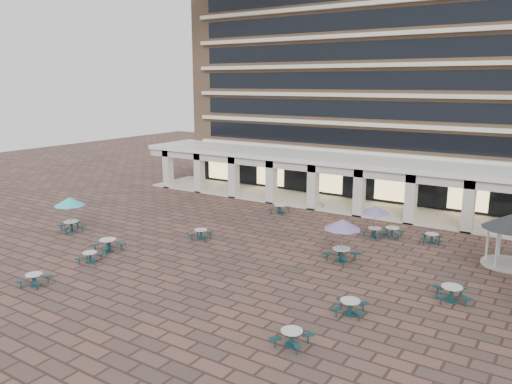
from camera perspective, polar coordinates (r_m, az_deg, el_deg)
ground at (r=32.57m, az=-0.06°, el=-6.98°), size 120.00×120.00×0.00m
apartment_building at (r=53.92m, az=15.32°, el=13.89°), size 40.00×15.50×25.20m
retail_arcade at (r=44.56m, az=10.38°, el=2.11°), size 42.00×6.60×4.40m
picnic_table_0 at (r=29.99m, az=-24.02°, el=-9.03°), size 1.80×1.80×0.67m
picnic_table_1 at (r=32.47m, az=-18.45°, el=-6.98°), size 1.77×1.77×0.65m
picnic_table_2 at (r=24.70m, az=10.70°, el=-12.67°), size 1.83×1.83×0.73m
picnic_table_3 at (r=21.78m, az=4.10°, el=-16.13°), size 1.57×1.57×0.70m
picnic_table_4 at (r=38.95m, az=-20.53°, el=-1.17°), size 2.24×2.24×2.58m
picnic_table_5 at (r=34.18m, az=-16.56°, el=-5.72°), size 1.88×1.88×0.80m
picnic_table_6 at (r=30.92m, az=9.84°, el=-3.84°), size 2.30×2.30×2.66m
picnic_table_7 at (r=27.47m, az=21.45°, el=-10.61°), size 2.14×2.14×0.79m
picnic_table_9 at (r=35.51m, az=-6.32°, el=-4.70°), size 1.79×1.79×0.69m
picnic_table_10 at (r=36.43m, az=19.44°, el=-4.92°), size 1.72×1.72×0.68m
picnic_table_11 at (r=36.20m, az=13.52°, el=-2.14°), size 1.97×1.97×2.27m
picnic_table_12 at (r=42.07m, az=2.76°, el=-1.87°), size 1.74×1.74×0.74m
picnic_table_13 at (r=36.93m, az=15.31°, el=-4.36°), size 1.75×1.75×0.73m
gazebo at (r=33.38m, az=27.20°, el=-3.61°), size 3.41×3.41×3.17m
planter_left at (r=44.20m, az=6.80°, el=-1.06°), size 1.50×0.82×1.35m
planter_right at (r=42.56m, az=12.06°, el=-1.95°), size 1.50×0.65×1.20m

